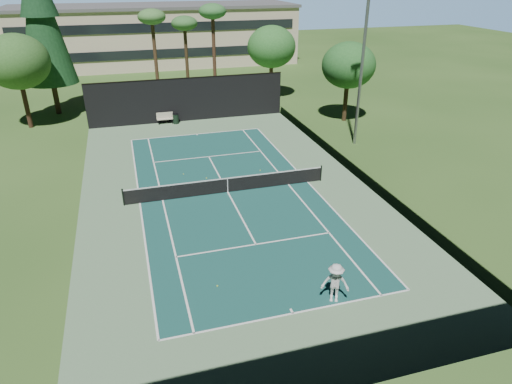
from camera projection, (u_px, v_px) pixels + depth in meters
ground at (228, 192)px, 29.08m from camera, size 160.00×160.00×0.00m
apron_slab at (228, 192)px, 29.07m from camera, size 18.00×32.00×0.01m
court_surface at (228, 192)px, 29.07m from camera, size 10.97×23.77×0.01m
court_lines at (228, 192)px, 29.07m from camera, size 11.07×23.87×0.01m
tennis_net at (228, 184)px, 28.83m from camera, size 12.90×0.10×1.10m
fence at (227, 163)px, 28.25m from camera, size 18.04×32.05×4.03m
player at (335, 283)px, 19.17m from camera, size 1.37×1.13×1.85m
tennis_ball_a at (217, 286)px, 20.43m from camera, size 0.08×0.08×0.08m
tennis_ball_b at (206, 178)px, 30.98m from camera, size 0.08×0.08×0.08m
tennis_ball_c at (260, 170)px, 32.18m from camera, size 0.07×0.07×0.07m
tennis_ball_d at (183, 174)px, 31.60m from camera, size 0.07×0.07×0.07m
park_bench at (165, 118)px, 41.85m from camera, size 1.50×0.45×1.02m
trash_bin at (176, 119)px, 41.84m from camera, size 0.56×0.56×0.95m
pine_tree at (39, 10)px, 40.83m from camera, size 4.80×4.80×15.00m
palm_a at (152, 20)px, 45.67m from camera, size 2.80×2.80×9.32m
palm_b at (185, 26)px, 48.64m from camera, size 2.80×2.80×8.42m
palm_c at (213, 15)px, 46.14m from camera, size 2.80×2.80×9.77m
decid_tree_a at (272, 47)px, 48.18m from camera, size 5.12×5.12×7.62m
decid_tree_b at (349, 65)px, 40.71m from camera, size 4.80×4.80×7.14m
decid_tree_c at (17, 62)px, 38.55m from camera, size 5.44×5.44×8.09m
campus_building at (156, 34)px, 66.88m from camera, size 40.50×12.50×8.30m
light_pole at (362, 63)px, 34.43m from camera, size 0.90×0.25×12.22m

